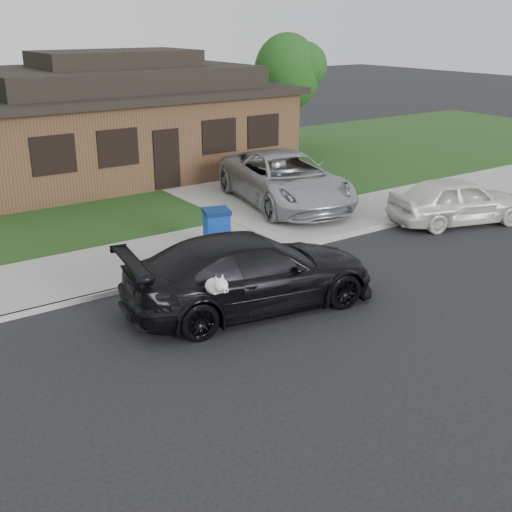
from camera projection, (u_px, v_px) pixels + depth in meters
ground at (245, 338)px, 12.58m from camera, size 120.00×120.00×0.00m
sidewalk at (137, 261)px, 16.41m from camera, size 60.00×3.00×0.12m
curb at (163, 280)px, 15.26m from camera, size 60.00×0.12×0.12m
lawn at (40, 195)px, 22.58m from camera, size 60.00×13.00×0.13m
driveway at (229, 189)px, 23.47m from camera, size 4.50×13.00×0.14m
sedan at (251, 272)px, 13.70m from camera, size 5.82×3.03×1.61m
minivan at (285, 179)px, 20.96m from camera, size 3.97×6.49×1.68m
white_compact at (458, 200)px, 19.45m from camera, size 4.56×2.89×1.45m
recycling_bin at (217, 229)px, 16.89m from camera, size 0.84×0.84×1.11m
house at (119, 120)px, 25.54m from camera, size 12.60×8.60×4.65m
tree_1 at (291, 71)px, 28.88m from camera, size 3.15×3.00×5.25m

